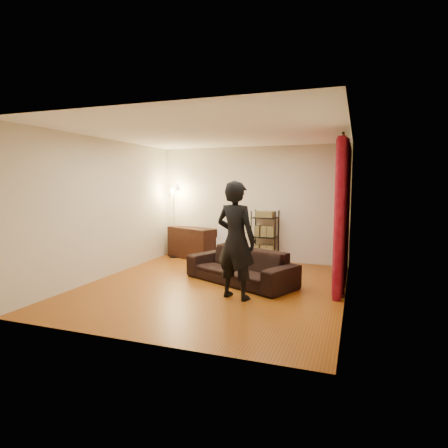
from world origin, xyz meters
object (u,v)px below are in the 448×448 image
at_px(media_cabinet, 192,243).
at_px(floor_lamp, 174,222).
at_px(person, 236,240).
at_px(wire_shelf, 265,237).
at_px(storage_boxes, 225,243).
at_px(sofa, 240,266).

relative_size(media_cabinet, floor_lamp, 0.73).
distance_m(person, floor_lamp, 3.66).
bearing_deg(media_cabinet, wire_shelf, 23.83).
relative_size(media_cabinet, storage_boxes, 1.54).
distance_m(sofa, floor_lamp, 2.93).
bearing_deg(wire_shelf, floor_lamp, -156.41).
bearing_deg(person, floor_lamp, -32.76).
xyz_separation_m(sofa, floor_lamp, (-2.27, 1.76, 0.57)).
xyz_separation_m(media_cabinet, floor_lamp, (-0.46, -0.04, 0.51)).
relative_size(sofa, wire_shelf, 1.75).
bearing_deg(storage_boxes, wire_shelf, 0.57).
xyz_separation_m(media_cabinet, storage_boxes, (0.84, 0.04, 0.04)).
relative_size(person, storage_boxes, 2.25).
xyz_separation_m(person, wire_shelf, (-0.19, 2.79, -0.33)).
relative_size(sofa, person, 1.14).
height_order(storage_boxes, wire_shelf, wire_shelf).
bearing_deg(wire_shelf, sofa, -69.29).
bearing_deg(media_cabinet, floor_lamp, -152.28).
relative_size(wire_shelf, floor_lamp, 0.69).
relative_size(sofa, floor_lamp, 1.21).
bearing_deg(sofa, storage_boxes, 143.18).
relative_size(storage_boxes, wire_shelf, 0.69).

